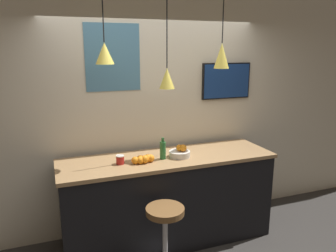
# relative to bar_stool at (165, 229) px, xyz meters

# --- Properties ---
(back_wall) EXTENTS (8.00, 0.06, 2.90)m
(back_wall) POSITION_rel_bar_stool_xyz_m (0.25, 1.06, 0.94)
(back_wall) COLOR beige
(back_wall) RESTS_ON ground_plane
(service_counter) EXTENTS (2.38, 0.71, 1.02)m
(service_counter) POSITION_rel_bar_stool_xyz_m (0.25, 0.60, -0.00)
(service_counter) COLOR black
(service_counter) RESTS_ON ground_plane
(bar_stool) EXTENTS (0.37, 0.37, 0.74)m
(bar_stool) POSITION_rel_bar_stool_xyz_m (0.00, 0.00, 0.00)
(bar_stool) COLOR #B7B7BC
(bar_stool) RESTS_ON ground_plane
(fruit_bowl) EXTENTS (0.23, 0.23, 0.15)m
(fruit_bowl) POSITION_rel_bar_stool_xyz_m (0.37, 0.55, 0.55)
(fruit_bowl) COLOR beige
(fruit_bowl) RESTS_ON service_counter
(orange_pile) EXTENTS (0.25, 0.11, 0.09)m
(orange_pile) POSITION_rel_bar_stool_xyz_m (-0.06, 0.50, 0.54)
(orange_pile) COLOR orange
(orange_pile) RESTS_ON service_counter
(juice_bottle) EXTENTS (0.07, 0.07, 0.24)m
(juice_bottle) POSITION_rel_bar_stool_xyz_m (0.18, 0.55, 0.60)
(juice_bottle) COLOR #286B33
(juice_bottle) RESTS_ON service_counter
(spread_jar) EXTENTS (0.08, 0.08, 0.09)m
(spread_jar) POSITION_rel_bar_stool_xyz_m (-0.29, 0.55, 0.55)
(spread_jar) COLOR red
(spread_jar) RESTS_ON service_counter
(pendant_lamp_left) EXTENTS (0.18, 0.18, 0.77)m
(pendant_lamp_left) POSITION_rel_bar_stool_xyz_m (-0.39, 0.63, 1.63)
(pendant_lamp_left) COLOR black
(pendant_lamp_middle) EXTENTS (0.16, 0.16, 1.03)m
(pendant_lamp_middle) POSITION_rel_bar_stool_xyz_m (0.25, 0.63, 1.37)
(pendant_lamp_middle) COLOR black
(pendant_lamp_right) EXTENTS (0.17, 0.17, 0.84)m
(pendant_lamp_right) POSITION_rel_bar_stool_xyz_m (0.89, 0.63, 1.59)
(pendant_lamp_right) COLOR black
(mounted_tv) EXTENTS (0.66, 0.04, 0.45)m
(mounted_tv) POSITION_rel_bar_stool_xyz_m (1.19, 1.01, 1.27)
(mounted_tv) COLOR black
(wall_poster) EXTENTS (0.61, 0.01, 0.73)m
(wall_poster) POSITION_rel_bar_stool_xyz_m (-0.24, 1.03, 1.57)
(wall_poster) COLOR teal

